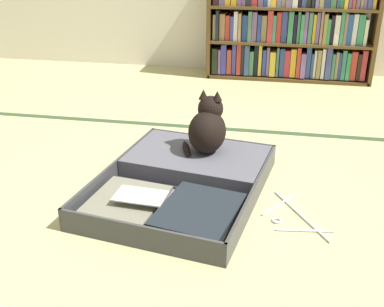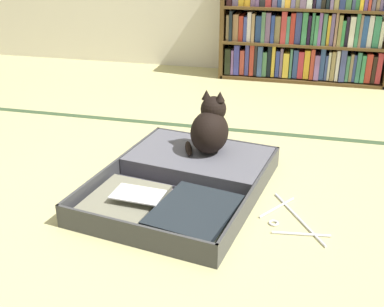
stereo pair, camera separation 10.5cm
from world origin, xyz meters
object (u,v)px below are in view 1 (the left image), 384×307
open_suitcase (187,179)px  clothes_hanger (293,217)px  black_cat (208,128)px  bookshelf (290,25)px

open_suitcase → clothes_hanger: (0.48, -0.17, -0.04)m
clothes_hanger → open_suitcase: bearing=160.2°
black_cat → bookshelf: bearing=77.8°
open_suitcase → black_cat: bearing=73.6°
bookshelf → open_suitcase: bearing=-102.6°
black_cat → clothes_hanger: (0.41, -0.38, -0.21)m
open_suitcase → clothes_hanger: 0.51m
bookshelf → clothes_hanger: size_ratio=3.56×
open_suitcase → clothes_hanger: open_suitcase is taller
black_cat → clothes_hanger: size_ratio=0.83×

